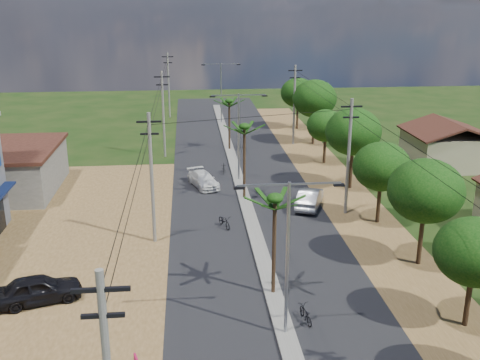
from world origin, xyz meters
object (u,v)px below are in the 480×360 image
object	(u,v)px
car_parked_dark	(39,290)
moto_rider_east	(306,314)
car_white_far	(203,180)
car_silver_mid	(310,198)

from	to	relation	value
car_parked_dark	moto_rider_east	bearing A→B (deg)	-119.96
moto_rider_east	car_white_far	bearing A→B (deg)	-87.53
car_white_far	car_parked_dark	bearing A→B (deg)	-135.79
moto_rider_east	car_silver_mid	bearing A→B (deg)	-111.76
car_white_far	moto_rider_east	world-z (taller)	car_white_far
car_parked_dark	car_silver_mid	bearing A→B (deg)	-70.41
car_silver_mid	moto_rider_east	bearing A→B (deg)	98.71
car_white_far	car_parked_dark	size ratio (longest dim) A/B	0.96
car_silver_mid	car_parked_dark	world-z (taller)	car_parked_dark
car_white_far	car_parked_dark	world-z (taller)	car_parked_dark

